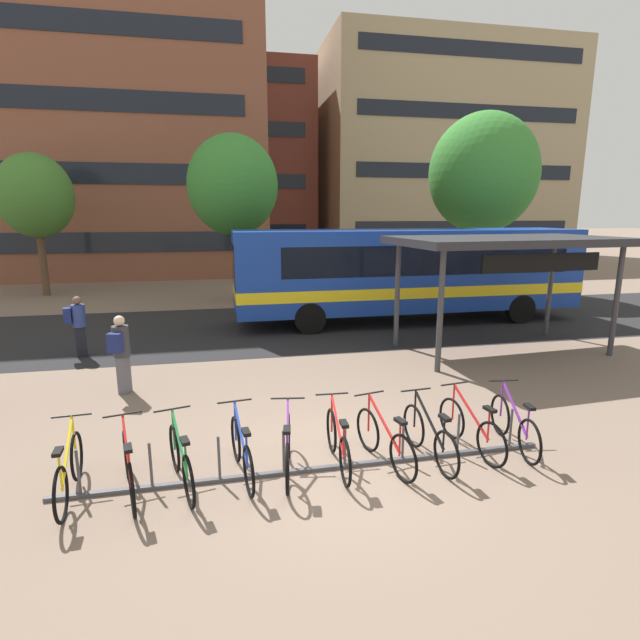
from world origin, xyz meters
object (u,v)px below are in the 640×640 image
(street_tree_1, at_px, (483,174))
(parked_bicycle_black_7, at_px, (429,437))
(transit_shelter, at_px, (508,245))
(parked_bicycle_red_6, at_px, (384,441))
(parked_bicycle_green_2, at_px, (181,462))
(parked_bicycle_red_8, at_px, (471,429))
(parked_bicycle_purple_4, at_px, (288,449))
(city_bus, at_px, (406,271))
(street_tree_0, at_px, (233,186))
(street_tree_2, at_px, (35,196))
(parked_bicycle_purple_9, at_px, (514,426))
(commuter_navy_pack_2, at_px, (121,350))
(commuter_navy_pack_0, at_px, (78,323))
(parked_bicycle_blue_3, at_px, (242,452))
(parked_bicycle_red_5, at_px, (338,443))
(parked_bicycle_yellow_0, at_px, (69,472))
(parked_bicycle_red_1, at_px, (129,469))

(street_tree_1, bearing_deg, parked_bicycle_black_7, -121.02)
(transit_shelter, bearing_deg, parked_bicycle_red_6, -137.87)
(parked_bicycle_green_2, relative_size, parked_bicycle_red_8, 0.98)
(parked_bicycle_purple_4, bearing_deg, city_bus, -21.35)
(street_tree_0, bearing_deg, parked_bicycle_black_7, -80.93)
(parked_bicycle_black_7, height_order, street_tree_2, street_tree_2)
(parked_bicycle_purple_9, relative_size, commuter_navy_pack_2, 1.02)
(commuter_navy_pack_0, xyz_separation_m, street_tree_2, (-4.25, 11.02, 3.54))
(parked_bicycle_red_6, relative_size, street_tree_2, 0.27)
(parked_bicycle_green_2, height_order, parked_bicycle_purple_4, same)
(parked_bicycle_red_8, distance_m, street_tree_2, 21.86)
(street_tree_2, bearing_deg, street_tree_0, -19.66)
(parked_bicycle_green_2, distance_m, parked_bicycle_blue_3, 0.85)
(parked_bicycle_red_5, relative_size, parked_bicycle_red_6, 1.02)
(parked_bicycle_red_5, distance_m, street_tree_0, 15.59)
(parked_bicycle_yellow_0, distance_m, transit_shelter, 11.33)
(street_tree_2, bearing_deg, parked_bicycle_black_7, -58.59)
(parked_bicycle_red_1, distance_m, transit_shelter, 10.73)
(commuter_navy_pack_0, relative_size, commuter_navy_pack_2, 0.97)
(parked_bicycle_red_5, bearing_deg, parked_bicycle_red_6, -94.81)
(parked_bicycle_purple_4, bearing_deg, commuter_navy_pack_0, 41.98)
(parked_bicycle_red_5, distance_m, parked_bicycle_red_8, 2.20)
(parked_bicycle_red_1, distance_m, parked_bicycle_red_8, 5.15)
(parked_bicycle_black_7, distance_m, street_tree_2, 21.57)
(commuter_navy_pack_0, distance_m, street_tree_2, 12.33)
(transit_shelter, distance_m, street_tree_0, 11.97)
(parked_bicycle_black_7, bearing_deg, transit_shelter, -44.82)
(parked_bicycle_blue_3, distance_m, parked_bicycle_black_7, 2.85)
(commuter_navy_pack_2, bearing_deg, transit_shelter, -67.25)
(parked_bicycle_yellow_0, relative_size, parked_bicycle_red_5, 1.00)
(parked_bicycle_red_5, bearing_deg, street_tree_0, 5.73)
(parked_bicycle_black_7, relative_size, street_tree_2, 0.27)
(parked_bicycle_green_2, bearing_deg, parked_bicycle_red_5, -101.82)
(parked_bicycle_blue_3, bearing_deg, street_tree_1, -46.11)
(parked_bicycle_black_7, bearing_deg, parked_bicycle_purple_9, -90.56)
(parked_bicycle_purple_4, height_order, commuter_navy_pack_2, commuter_navy_pack_2)
(parked_bicycle_yellow_0, relative_size, street_tree_2, 0.27)
(parked_bicycle_red_1, bearing_deg, parked_bicycle_red_6, -102.13)
(parked_bicycle_black_7, height_order, parked_bicycle_red_8, same)
(parked_bicycle_red_8, bearing_deg, street_tree_0, 3.49)
(parked_bicycle_red_1, bearing_deg, parked_bicycle_red_5, -100.15)
(parked_bicycle_yellow_0, relative_size, commuter_navy_pack_2, 1.02)
(parked_bicycle_blue_3, relative_size, street_tree_1, 0.21)
(parked_bicycle_purple_4, bearing_deg, parked_bicycle_purple_9, -80.32)
(parked_bicycle_red_1, bearing_deg, parked_bicycle_yellow_0, 70.18)
(parked_bicycle_purple_4, xyz_separation_m, commuter_navy_pack_2, (-2.97, 3.95, 0.58))
(parked_bicycle_green_2, distance_m, parked_bicycle_purple_9, 5.22)
(parked_bicycle_red_8, relative_size, street_tree_0, 0.25)
(parked_bicycle_red_8, bearing_deg, street_tree_1, -37.66)
(parked_bicycle_purple_4, bearing_deg, street_tree_1, -28.02)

